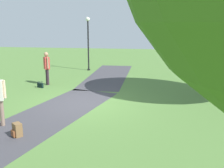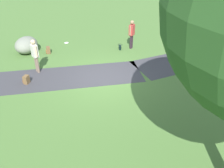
% 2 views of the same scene
% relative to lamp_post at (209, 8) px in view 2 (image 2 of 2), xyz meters
% --- Properties ---
extents(ground_plane, '(48.00, 48.00, 0.00)m').
position_rel_lamp_post_xyz_m(ground_plane, '(7.67, 1.73, -2.22)').
color(ground_plane, '#4D7436').
extents(footpath_segment_near, '(8.02, 2.37, 0.01)m').
position_rel_lamp_post_xyz_m(footpath_segment_near, '(1.67, 1.68, -2.22)').
color(footpath_segment_near, '#3D3B41').
rests_on(footpath_segment_near, ground).
extents(footpath_segment_mid, '(8.32, 4.10, 0.01)m').
position_rel_lamp_post_xyz_m(footpath_segment_mid, '(9.56, 0.79, -2.22)').
color(footpath_segment_mid, '#3D3B41').
rests_on(footpath_segment_mid, ground).
extents(lamp_post, '(0.28, 0.28, 3.60)m').
position_rel_lamp_post_xyz_m(lamp_post, '(0.00, 0.00, 0.00)').
color(lamp_post, black).
rests_on(lamp_post, ground).
extents(lawn_boulder, '(1.84, 1.99, 0.93)m').
position_rel_lamp_post_xyz_m(lawn_boulder, '(10.64, -3.02, -1.75)').
color(lawn_boulder, gray).
rests_on(lawn_boulder, ground).
extents(woman_with_handbag, '(0.43, 0.41, 1.73)m').
position_rel_lamp_post_xyz_m(woman_with_handbag, '(4.68, -1.09, -1.21)').
color(woman_with_handbag, '#2E1F2A').
rests_on(woman_with_handbag, ground).
extents(man_near_boulder, '(0.33, 0.50, 1.73)m').
position_rel_lamp_post_xyz_m(man_near_boulder, '(10.48, -0.29, -1.21)').
color(man_near_boulder, '#7E6757').
rests_on(man_near_boulder, ground).
extents(handbag_on_grass, '(0.35, 0.35, 0.31)m').
position_rel_lamp_post_xyz_m(handbag_on_grass, '(5.40, -1.18, -2.08)').
color(handbag_on_grass, black).
rests_on(handbag_on_grass, ground).
extents(backpack_by_boulder, '(0.29, 0.30, 0.40)m').
position_rel_lamp_post_xyz_m(backpack_by_boulder, '(9.52, -2.38, -2.03)').
color(backpack_by_boulder, brown).
rests_on(backpack_by_boulder, ground).
extents(spare_backpack_on_lawn, '(0.35, 0.35, 0.40)m').
position_rel_lamp_post_xyz_m(spare_backpack_on_lawn, '(11.16, 0.65, -2.03)').
color(spare_backpack_on_lawn, brown).
rests_on(spare_backpack_on_lawn, ground).
extents(frisbee_on_grass, '(0.28, 0.28, 0.02)m').
position_rel_lamp_post_xyz_m(frisbee_on_grass, '(8.14, -3.53, -2.21)').
color(frisbee_on_grass, silver).
rests_on(frisbee_on_grass, ground).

